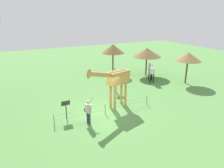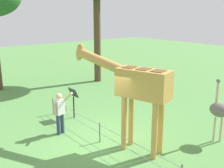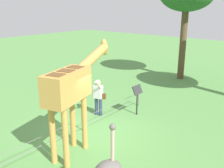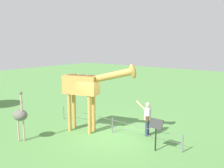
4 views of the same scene
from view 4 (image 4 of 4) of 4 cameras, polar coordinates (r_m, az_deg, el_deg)
The scene contains 6 objects.
ground_plane at distance 11.99m, azimuth -0.18°, elevation -11.37°, with size 60.00×60.00×0.00m, color #568E47.
giraffe at distance 11.72m, azimuth -5.97°, elevation -0.81°, with size 3.63×1.46×3.41m.
visitor at distance 11.56m, azimuth 8.22°, elevation -7.55°, with size 0.67×0.58×1.68m.
ostrich at distance 11.45m, azimuth -20.52°, elevation -6.81°, with size 0.70×0.56×2.25m.
info_sign at distance 10.01m, azimuth 10.17°, elevation -10.05°, with size 0.56×0.21×1.32m.
wire_fence at distance 11.92m, azimuth 0.11°, elevation -9.42°, with size 7.05×0.05×0.75m.
Camera 4 is at (6.91, -8.81, 4.29)m, focal length 39.38 mm.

